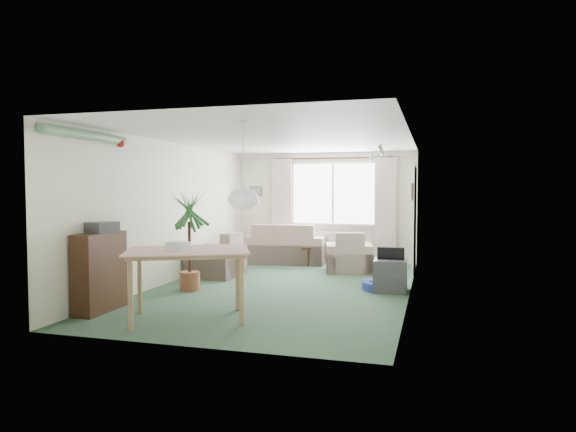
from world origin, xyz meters
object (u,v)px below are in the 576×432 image
(armchair_left, at_px, (216,254))
(tv_cube, at_px, (391,275))
(dining_table, at_px, (188,285))
(coffee_table, at_px, (295,255))
(pet_bed, at_px, (382,286))
(bookshelf, at_px, (100,272))
(sofa, at_px, (286,243))
(armchair_corner, at_px, (349,251))
(houseplant, at_px, (189,240))

(armchair_left, height_order, tv_cube, armchair_left)
(tv_cube, bearing_deg, dining_table, -133.70)
(coffee_table, relative_size, dining_table, 0.65)
(armchair_left, height_order, pet_bed, armchair_left)
(bookshelf, bearing_deg, sofa, 75.77)
(armchair_corner, bearing_deg, armchair_left, 15.57)
(armchair_left, distance_m, pet_bed, 3.12)
(bookshelf, bearing_deg, armchair_corner, 55.97)
(houseplant, distance_m, pet_bed, 3.13)
(armchair_left, bearing_deg, houseplant, 10.30)
(armchair_left, distance_m, tv_cube, 3.25)
(coffee_table, distance_m, dining_table, 4.87)
(armchair_corner, relative_size, dining_table, 0.65)
(sofa, distance_m, tv_cube, 3.54)
(sofa, bearing_deg, armchair_corner, 146.62)
(sofa, distance_m, pet_bed, 3.40)
(coffee_table, relative_size, houseplant, 0.55)
(armchair_corner, distance_m, tv_cube, 1.97)
(armchair_left, bearing_deg, dining_table, 21.87)
(dining_table, distance_m, pet_bed, 3.31)
(dining_table, bearing_deg, armchair_left, 107.77)
(dining_table, bearing_deg, coffee_table, 89.51)
(sofa, distance_m, bookshelf, 5.07)
(coffee_table, bearing_deg, pet_bed, -48.42)
(pet_bed, bearing_deg, armchair_corner, 115.82)
(armchair_corner, height_order, tv_cube, armchair_corner)
(sofa, distance_m, armchair_left, 2.16)
(houseplant, xyz_separation_m, tv_cube, (3.06, 0.80, -0.54))
(pet_bed, bearing_deg, sofa, 132.98)
(armchair_corner, height_order, coffee_table, armchair_corner)
(houseplant, xyz_separation_m, pet_bed, (2.92, 0.88, -0.73))
(tv_cube, height_order, pet_bed, tv_cube)
(coffee_table, height_order, pet_bed, coffee_table)
(houseplant, height_order, tv_cube, houseplant)
(sofa, xyz_separation_m, armchair_corner, (1.51, -0.83, -0.03))
(armchair_left, height_order, coffee_table, armchair_left)
(armchair_left, relative_size, houseplant, 0.57)
(armchair_left, bearing_deg, sofa, 163.54)
(armchair_left, bearing_deg, coffee_table, 156.06)
(bookshelf, bearing_deg, armchair_left, 81.66)
(sofa, relative_size, armchair_corner, 1.94)
(armchair_corner, bearing_deg, dining_table, 60.38)
(armchair_left, xyz_separation_m, dining_table, (0.96, -2.99, 0.02))
(coffee_table, height_order, tv_cube, tv_cube)
(sofa, relative_size, bookshelf, 1.64)
(armchair_left, height_order, bookshelf, bookshelf)
(sofa, height_order, houseplant, houseplant)
(armchair_corner, relative_size, tv_cube, 1.58)
(coffee_table, bearing_deg, tv_cube, -47.63)
(houseplant, bearing_deg, sofa, 79.64)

